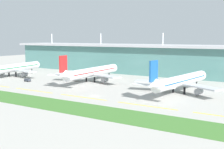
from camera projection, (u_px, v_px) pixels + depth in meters
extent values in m
plane|color=#A8A59E|center=(94.00, 96.00, 144.18)|extent=(600.00, 600.00, 0.00)
cube|color=slate|center=(165.00, 61.00, 223.03)|extent=(280.00, 28.00, 21.55)
cube|color=#B2B2B7|center=(165.00, 46.00, 221.54)|extent=(288.00, 34.00, 1.80)
cylinder|color=silver|center=(52.00, 39.00, 274.40)|extent=(0.90, 0.90, 9.00)
cylinder|color=silver|center=(101.00, 39.00, 245.26)|extent=(0.90, 0.90, 9.00)
cylinder|color=silver|center=(163.00, 39.00, 216.12)|extent=(0.90, 0.90, 9.00)
cylinder|color=silver|center=(15.00, 68.00, 216.09)|extent=(14.28, 53.07, 5.80)
cone|color=silver|center=(38.00, 64.00, 242.15)|extent=(6.08, 4.84, 5.51)
cylinder|color=gray|center=(1.00, 73.00, 217.95)|extent=(3.89, 4.96, 3.20)
cube|color=#B7BABF|center=(24.00, 71.00, 207.67)|extent=(24.91, 11.90, 0.70)
cylinder|color=gray|center=(24.00, 74.00, 209.81)|extent=(3.89, 4.96, 3.20)
cylinder|color=black|center=(32.00, 71.00, 234.86)|extent=(0.70, 0.70, 3.60)
cylinder|color=black|center=(9.00, 74.00, 215.14)|extent=(1.10, 1.10, 3.60)
cylinder|color=black|center=(16.00, 75.00, 212.73)|extent=(1.10, 1.10, 3.60)
cube|color=#146B38|center=(15.00, 67.00, 216.04)|extent=(13.46, 47.87, 0.60)
cylinder|color=white|center=(93.00, 72.00, 190.41)|extent=(8.00, 57.11, 5.80)
cone|color=white|center=(115.00, 68.00, 216.72)|extent=(5.66, 4.21, 5.51)
cone|color=white|center=(62.00, 75.00, 163.08)|extent=(5.18, 6.81, 5.72)
cube|color=red|center=(63.00, 64.00, 163.11)|extent=(0.95, 6.42, 9.50)
cube|color=white|center=(55.00, 75.00, 166.21)|extent=(10.12, 3.59, 0.36)
cube|color=white|center=(71.00, 76.00, 160.85)|extent=(10.12, 3.59, 0.36)
cube|color=#B7BABF|center=(74.00, 73.00, 192.60)|extent=(24.68, 16.05, 0.70)
cylinder|color=gray|center=(77.00, 77.00, 193.62)|extent=(3.37, 4.62, 3.20)
cube|color=#B7BABF|center=(105.00, 76.00, 180.91)|extent=(24.89, 14.52, 0.70)
cylinder|color=gray|center=(105.00, 80.00, 183.10)|extent=(3.37, 4.62, 3.20)
cylinder|color=black|center=(109.00, 75.00, 209.45)|extent=(0.70, 0.70, 3.60)
cylinder|color=black|center=(86.00, 79.00, 189.98)|extent=(1.10, 1.10, 3.60)
cylinder|color=black|center=(95.00, 80.00, 186.86)|extent=(1.10, 1.10, 3.60)
cube|color=red|center=(93.00, 71.00, 190.36)|extent=(7.82, 51.42, 0.60)
cylinder|color=white|center=(182.00, 80.00, 152.10)|extent=(12.59, 53.71, 5.80)
cone|color=white|center=(203.00, 75.00, 174.23)|extent=(5.98, 4.67, 5.51)
cone|color=white|center=(152.00, 86.00, 129.05)|extent=(5.74, 7.20, 5.72)
cube|color=#19519E|center=(154.00, 71.00, 129.00)|extent=(1.51, 6.44, 9.50)
cube|color=white|center=(142.00, 85.00, 132.90)|extent=(10.33, 4.45, 0.36)
cube|color=white|center=(164.00, 87.00, 126.03)|extent=(10.33, 4.45, 0.36)
cube|color=#B7BABF|center=(157.00, 82.00, 156.35)|extent=(24.94, 12.65, 0.70)
cylinder|color=gray|center=(160.00, 87.00, 157.07)|extent=(3.75, 4.87, 3.20)
cube|color=#B7BABF|center=(200.00, 86.00, 141.37)|extent=(24.25, 17.69, 0.70)
cylinder|color=gray|center=(199.00, 91.00, 143.59)|extent=(3.75, 4.87, 3.20)
cylinder|color=black|center=(197.00, 84.00, 168.14)|extent=(0.70, 0.70, 3.60)
cylinder|color=black|center=(173.00, 89.00, 152.39)|extent=(1.10, 1.10, 3.60)
cylinder|color=black|center=(184.00, 91.00, 148.40)|extent=(1.10, 1.10, 3.60)
cube|color=#19519E|center=(182.00, 80.00, 152.05)|extent=(11.94, 48.42, 0.60)
cube|color=yellow|center=(33.00, 91.00, 158.76)|extent=(28.00, 0.70, 0.04)
cube|color=yellow|center=(83.00, 97.00, 141.07)|extent=(28.00, 0.70, 0.04)
cube|color=yellow|center=(146.00, 106.00, 123.38)|extent=(28.00, 0.70, 0.04)
cube|color=#3D702D|center=(62.00, 106.00, 123.61)|extent=(300.00, 18.00, 0.10)
cube|color=#333842|center=(27.00, 80.00, 190.80)|extent=(4.70, 3.01, 1.40)
cylinder|color=black|center=(25.00, 81.00, 191.04)|extent=(0.94, 0.48, 0.90)
cylinder|color=black|center=(28.00, 81.00, 192.69)|extent=(0.94, 0.48, 0.90)
cylinder|color=black|center=(27.00, 81.00, 189.08)|extent=(0.94, 0.48, 0.90)
cylinder|color=black|center=(30.00, 81.00, 190.73)|extent=(0.94, 0.48, 0.90)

